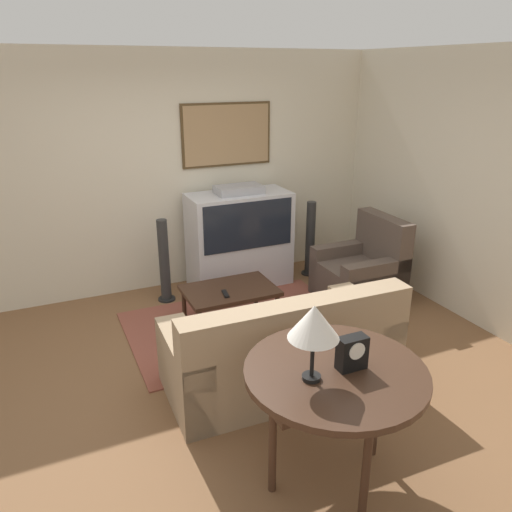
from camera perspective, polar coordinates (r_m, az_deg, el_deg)
ground_plane at (r=4.47m, az=-2.51°, el=-13.13°), size 12.00×12.00×0.00m
wall_back at (r=5.86m, az=-10.53°, el=9.24°), size 12.00×0.10×2.70m
wall_right at (r=5.40m, az=24.31°, el=6.72°), size 0.06×12.00×2.70m
area_rug at (r=5.19m, az=-1.80°, el=-7.81°), size 2.25×1.53×0.01m
tv at (r=5.93m, az=-1.91°, el=1.96°), size 1.19×0.57×1.23m
couch at (r=4.14m, az=3.11°, el=-10.95°), size 1.88×0.91×0.89m
armchair at (r=5.75m, az=11.93°, el=-2.01°), size 0.81×0.81×0.96m
coffee_table at (r=5.03m, az=-3.01°, el=-4.19°), size 0.91×0.61×0.42m
console_table at (r=3.10m, az=9.08°, el=-13.74°), size 1.10×1.10×0.82m
table_lamp at (r=2.77m, az=6.63°, el=-7.62°), size 0.29×0.29×0.47m
mantel_clock at (r=3.03m, az=10.92°, el=-10.81°), size 0.18×0.10×0.21m
remote at (r=4.88m, az=-3.51°, el=-4.33°), size 0.07×0.16×0.02m
speaker_tower_left at (r=5.65m, az=-10.43°, el=-0.81°), size 0.20×0.20×0.95m
speaker_tower_right at (r=6.31m, az=6.21°, el=1.75°), size 0.20×0.20×0.95m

